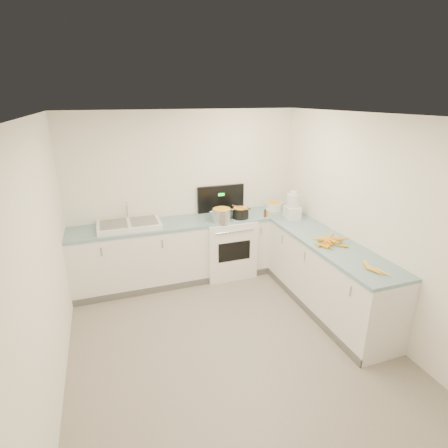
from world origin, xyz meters
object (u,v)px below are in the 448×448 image
object	(u,v)px
steel_pot	(222,216)
food_processor	(293,207)
sink	(129,225)
mixing_bowl	(274,206)
stove	(227,244)
extract_bottle	(265,214)
black_pot	(240,214)
spice_jar	(268,213)

from	to	relation	value
steel_pot	food_processor	bearing A→B (deg)	-11.34
sink	mixing_bowl	xyz separation A→B (m)	(2.28, 0.05, 0.02)
stove	extract_bottle	bearing A→B (deg)	-21.60
black_pot	spice_jar	bearing A→B (deg)	-7.07
sink	steel_pot	distance (m)	1.32
black_pot	steel_pot	bearing A→B (deg)	-171.24
spice_jar	food_processor	size ratio (longest dim) A/B	0.21
sink	food_processor	size ratio (longest dim) A/B	2.08
black_pot	spice_jar	size ratio (longest dim) A/B	2.79
stove	sink	distance (m)	1.54
sink	extract_bottle	distance (m)	2.00
mixing_bowl	food_processor	xyz separation A→B (m)	(0.08, -0.46, 0.11)
black_pot	extract_bottle	bearing A→B (deg)	-13.33
sink	black_pot	distance (m)	1.63
sink	spice_jar	distance (m)	2.06
steel_pot	mixing_bowl	distance (m)	1.00
steel_pot	food_processor	world-z (taller)	food_processor
black_pot	spice_jar	xyz separation A→B (m)	(0.43, -0.05, -0.02)
steel_pot	food_processor	size ratio (longest dim) A/B	0.70
mixing_bowl	spice_jar	distance (m)	0.34
sink	extract_bottle	world-z (taller)	sink
spice_jar	stove	bearing A→B (deg)	163.33
mixing_bowl	extract_bottle	distance (m)	0.40
extract_bottle	steel_pot	bearing A→B (deg)	176.77
stove	black_pot	xyz separation A→B (m)	(0.17, -0.13, 0.53)
steel_pot	spice_jar	bearing A→B (deg)	-0.35
spice_jar	extract_bottle	bearing A→B (deg)	-150.72
black_pot	extract_bottle	world-z (taller)	black_pot
extract_bottle	food_processor	bearing A→B (deg)	-25.14
steel_pot	black_pot	bearing A→B (deg)	8.76
extract_bottle	stove	bearing A→B (deg)	158.40
food_processor	extract_bottle	bearing A→B (deg)	154.86
stove	steel_pot	distance (m)	0.60
steel_pot	extract_bottle	distance (m)	0.68
mixing_bowl	spice_jar	size ratio (longest dim) A/B	3.09
black_pot	mixing_bowl	world-z (taller)	black_pot
extract_bottle	spice_jar	world-z (taller)	extract_bottle
sink	black_pot	bearing A→B (deg)	-5.01
steel_pot	extract_bottle	size ratio (longest dim) A/B	2.89
mixing_bowl	extract_bottle	world-z (taller)	mixing_bowl
steel_pot	spice_jar	world-z (taller)	steel_pot
sink	black_pot	size ratio (longest dim) A/B	3.52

